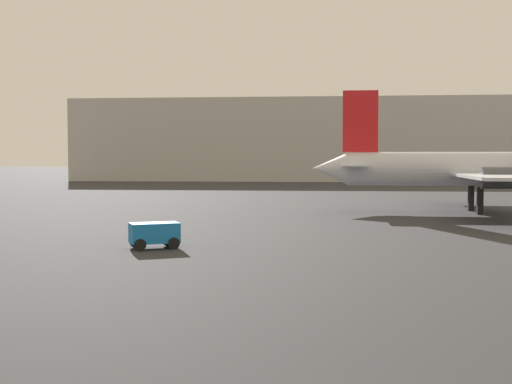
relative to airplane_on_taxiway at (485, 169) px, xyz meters
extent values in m
cylinder|color=silver|center=(0.39, -0.01, 0.02)|extent=(23.12, 3.52, 2.80)
cone|color=silver|center=(-12.67, 0.40, 0.02)|extent=(3.16, 2.89, 2.80)
cube|color=silver|center=(-0.76, 0.02, -0.40)|extent=(5.40, 28.30, 0.22)
cube|color=silver|center=(-10.67, 0.34, 0.30)|extent=(2.45, 7.79, 0.15)
cube|color=red|center=(-10.21, 0.32, 4.00)|extent=(2.95, 0.37, 5.15)
cylinder|color=#4C4C54|center=(0.10, 5.35, -0.54)|extent=(2.81, 1.74, 1.65)
cylinder|color=#4C4C54|center=(-0.24, -5.35, -0.54)|extent=(2.81, 1.74, 1.65)
cube|color=black|center=(-0.70, 1.86, -2.49)|extent=(0.47, 0.47, 2.23)
cube|color=black|center=(-0.82, -1.81, -2.49)|extent=(0.47, 0.47, 2.23)
cube|color=#1972BF|center=(-21.87, -23.46, -2.80)|extent=(2.73, 2.22, 1.00)
cylinder|color=black|center=(-22.37, -24.35, -3.30)|extent=(0.63, 0.44, 0.60)
cylinder|color=black|center=(-22.88, -23.30, -3.30)|extent=(0.63, 0.44, 0.60)
cylinder|color=black|center=(-20.86, -23.62, -3.30)|extent=(0.63, 0.44, 0.60)
cylinder|color=black|center=(-21.37, -22.56, -3.30)|extent=(0.63, 0.44, 0.60)
cube|color=#B7B7B2|center=(-11.89, 76.65, 4.28)|extent=(98.97, 21.29, 15.76)
camera|label=1|loc=(-13.67, -55.60, 0.98)|focal=46.13mm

